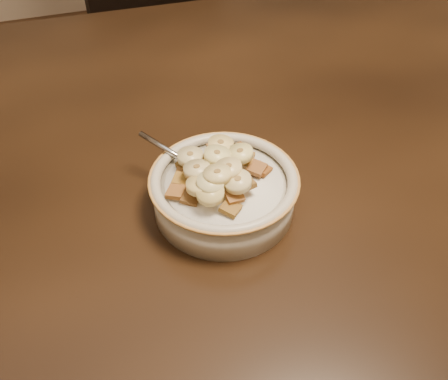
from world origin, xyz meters
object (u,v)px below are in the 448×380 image
object	(u,v)px
chair	(173,25)
table	(201,140)
cereal_bowl	(224,196)
spoon	(205,172)

from	to	relation	value
chair	table	bearing A→B (deg)	-111.89
chair	cereal_bowl	bearing A→B (deg)	-111.20
table	chair	distance (m)	0.85
chair	spoon	xyz separation A→B (m)	(-0.18, -0.96, 0.27)
table	cereal_bowl	bearing A→B (deg)	-94.22
table	spoon	xyz separation A→B (m)	(-0.03, -0.14, 0.07)
chair	spoon	bearing A→B (deg)	-112.41
table	cereal_bowl	distance (m)	0.17
spoon	table	bearing A→B (deg)	-143.07
chair	cereal_bowl	world-z (taller)	chair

